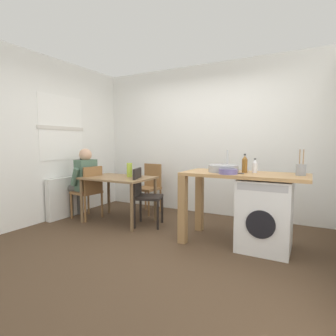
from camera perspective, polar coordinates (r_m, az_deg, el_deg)
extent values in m
plane|color=#4C3826|center=(3.63, -2.25, -15.47)|extent=(5.46, 5.46, 0.00)
cube|color=white|center=(4.98, 8.04, 5.95)|extent=(4.60, 0.10, 2.70)
cube|color=white|center=(4.86, -24.81, 5.54)|extent=(0.10, 3.80, 2.70)
cube|color=white|center=(5.01, -21.76, 7.91)|extent=(0.01, 0.90, 1.10)
cube|color=beige|center=(5.01, -21.70, 7.92)|extent=(0.02, 0.96, 0.06)
cube|color=white|center=(5.03, -20.73, -5.80)|extent=(0.10, 0.80, 0.70)
cube|color=olive|center=(4.44, -10.53, -2.09)|extent=(1.10, 0.76, 0.03)
cylinder|color=brown|center=(4.60, -17.96, -6.68)|extent=(0.05, 0.05, 0.71)
cylinder|color=brown|center=(3.95, -7.76, -8.43)|extent=(0.05, 0.05, 0.71)
cylinder|color=brown|center=(5.06, -12.54, -5.46)|extent=(0.05, 0.05, 0.71)
cylinder|color=brown|center=(4.48, -2.75, -6.73)|extent=(0.05, 0.05, 0.71)
cube|color=olive|center=(4.82, -17.00, -4.96)|extent=(0.44, 0.44, 0.04)
cube|color=olive|center=(4.65, -15.68, -2.49)|extent=(0.08, 0.38, 0.45)
cylinder|color=olive|center=(4.90, -19.92, -7.57)|extent=(0.04, 0.04, 0.45)
cylinder|color=olive|center=(5.11, -16.62, -6.94)|extent=(0.04, 0.04, 0.45)
cylinder|color=olive|center=(4.62, -17.27, -8.26)|extent=(0.04, 0.04, 0.45)
cylinder|color=olive|center=(4.84, -13.91, -7.55)|extent=(0.04, 0.04, 0.45)
cube|color=black|center=(4.21, -4.15, -6.22)|extent=(0.51, 0.51, 0.04)
cube|color=black|center=(4.21, -6.56, -3.11)|extent=(0.16, 0.37, 0.45)
cylinder|color=black|center=(4.39, -1.28, -8.72)|extent=(0.04, 0.04, 0.45)
cylinder|color=black|center=(4.05, -2.20, -9.93)|extent=(0.04, 0.04, 0.45)
cylinder|color=black|center=(4.47, -5.87, -8.50)|extent=(0.04, 0.04, 0.45)
cylinder|color=black|center=(4.13, -7.18, -9.66)|extent=(0.04, 0.04, 0.45)
cube|color=olive|center=(4.98, -4.51, -4.41)|extent=(0.44, 0.44, 0.04)
cube|color=olive|center=(5.09, -3.26, -1.64)|extent=(0.38, 0.07, 0.45)
cylinder|color=olive|center=(4.78, -4.14, -7.58)|extent=(0.04, 0.04, 0.45)
cylinder|color=olive|center=(5.00, -7.41, -7.02)|extent=(0.04, 0.04, 0.45)
cylinder|color=olive|center=(5.06, -1.60, -6.84)|extent=(0.04, 0.04, 0.45)
cylinder|color=olive|center=(5.27, -4.80, -6.36)|extent=(0.04, 0.04, 0.45)
cylinder|color=#595651|center=(5.08, -20.15, -7.13)|extent=(0.11, 0.11, 0.45)
cylinder|color=#595651|center=(5.18, -18.53, -6.83)|extent=(0.11, 0.11, 0.45)
cylinder|color=#595651|center=(4.90, -19.16, -4.26)|extent=(0.41, 0.18, 0.14)
cylinder|color=#595651|center=(5.01, -17.51, -4.02)|extent=(0.41, 0.18, 0.14)
cube|color=#4C6B56|center=(4.78, -17.10, -1.41)|extent=(0.23, 0.36, 0.52)
cylinder|color=#4C6B56|center=(4.67, -19.26, -1.80)|extent=(0.20, 0.11, 0.31)
cylinder|color=#4C6B56|center=(4.93, -15.33, -1.33)|extent=(0.20, 0.11, 0.31)
sphere|color=tan|center=(4.75, -17.21, 2.72)|extent=(0.21, 0.21, 0.21)
sphere|color=black|center=(4.80, -17.63, 1.75)|extent=(0.12, 0.12, 0.12)
cube|color=tan|center=(3.45, 15.89, -1.37)|extent=(1.50, 0.68, 0.04)
cube|color=#A07749|center=(3.48, 3.16, -8.82)|extent=(0.10, 0.10, 0.88)
cube|color=#A07749|center=(4.00, 6.72, -6.99)|extent=(0.10, 0.10, 0.88)
cube|color=white|center=(3.49, 19.96, -9.28)|extent=(0.60, 0.60, 0.86)
cylinder|color=black|center=(3.21, 19.12, -11.32)|extent=(0.32, 0.02, 0.32)
cube|color=#B2B2B7|center=(3.12, 19.37, -3.99)|extent=(0.54, 0.01, 0.08)
cylinder|color=#9EA0A5|center=(3.51, 11.72, -0.10)|extent=(0.38, 0.38, 0.09)
cylinder|color=#B2B2B7|center=(3.67, 12.55, 1.61)|extent=(0.02, 0.02, 0.28)
cylinder|color=brown|center=(3.50, 16.03, 0.45)|extent=(0.07, 0.07, 0.17)
cone|color=brown|center=(3.49, 16.07, 2.22)|extent=(0.06, 0.06, 0.05)
cylinder|color=#262626|center=(3.49, 16.09, 2.76)|extent=(0.03, 0.03, 0.02)
cylinder|color=silver|center=(3.51, 18.03, 0.08)|extent=(0.06, 0.06, 0.13)
cone|color=silver|center=(3.50, 18.07, 1.43)|extent=(0.06, 0.06, 0.04)
cylinder|color=#262626|center=(3.50, 18.08, 1.84)|extent=(0.02, 0.02, 0.01)
cylinder|color=slate|center=(3.28, 12.70, -0.73)|extent=(0.22, 0.22, 0.06)
cylinder|color=#3D375B|center=(3.28, 12.71, -0.47)|extent=(0.18, 0.18, 0.03)
cylinder|color=gray|center=(3.41, 26.49, -0.35)|extent=(0.11, 0.11, 0.13)
cylinder|color=#99724C|center=(3.41, 26.30, 2.10)|extent=(0.01, 0.04, 0.18)
cylinder|color=#99724C|center=(3.39, 26.92, 2.05)|extent=(0.01, 0.05, 0.18)
cylinder|color=#A8C63D|center=(4.41, -8.23, -0.41)|extent=(0.09, 0.09, 0.23)
cube|color=#B2B2B7|center=(3.36, 14.69, -1.10)|extent=(0.15, 0.06, 0.01)
cube|color=#262628|center=(3.36, 14.69, -1.10)|extent=(0.15, 0.06, 0.01)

